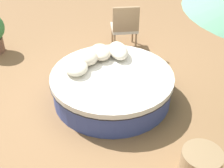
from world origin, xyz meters
TOP-DOWN VIEW (x-y plane):
  - ground_plane at (0.00, 0.00)m, footprint 16.00×16.00m
  - round_bed at (0.00, 0.00)m, footprint 1.98×1.98m
  - throw_pillow_0 at (0.54, -0.23)m, footprint 0.56×0.31m
  - throw_pillow_1 at (0.56, 0.07)m, footprint 0.49×0.34m
  - throw_pillow_2 at (0.43, 0.34)m, footprint 0.44×0.38m
  - throw_pillow_3 at (0.21, 0.54)m, footprint 0.51×0.38m
  - patio_chair at (1.57, -0.62)m, footprint 0.55×0.57m
  - side_table at (-1.82, -0.68)m, footprint 0.49×0.49m

SIDE VIEW (x-z plane):
  - ground_plane at x=0.00m, z-range 0.00..0.00m
  - side_table at x=-1.82m, z-range 0.00..0.46m
  - round_bed at x=0.00m, z-range 0.01..0.48m
  - patio_chair at x=1.57m, z-range 0.07..1.05m
  - throw_pillow_3 at x=0.21m, z-range 0.48..0.65m
  - throw_pillow_1 at x=0.56m, z-range 0.48..0.68m
  - throw_pillow_0 at x=0.54m, z-range 0.48..0.68m
  - throw_pillow_2 at x=0.43m, z-range 0.48..0.69m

